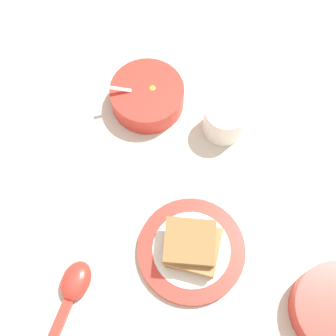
{
  "coord_description": "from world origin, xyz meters",
  "views": [
    {
      "loc": [
        0.28,
        -0.04,
        0.85
      ],
      "look_at": [
        -0.06,
        -0.06,
        0.02
      ],
      "focal_mm": 50.0,
      "sensor_mm": 36.0,
      "label": 1
    }
  ],
  "objects_px": {
    "toast_sandwich": "(192,246)",
    "drinking_cup": "(224,119)",
    "soup_spoon": "(73,289)",
    "egg_bowl": "(147,96)",
    "toast_plate": "(191,250)"
  },
  "relations": [
    {
      "from": "toast_sandwich",
      "to": "drinking_cup",
      "type": "distance_m",
      "value": 0.26
    },
    {
      "from": "toast_sandwich",
      "to": "soup_spoon",
      "type": "height_order",
      "value": "toast_sandwich"
    },
    {
      "from": "toast_sandwich",
      "to": "drinking_cup",
      "type": "xyz_separation_m",
      "value": [
        -0.26,
        0.05,
        -0.0
      ]
    },
    {
      "from": "drinking_cup",
      "to": "soup_spoon",
      "type": "bearing_deg",
      "value": -37.58
    },
    {
      "from": "egg_bowl",
      "to": "soup_spoon",
      "type": "distance_m",
      "value": 0.4
    },
    {
      "from": "toast_sandwich",
      "to": "drinking_cup",
      "type": "height_order",
      "value": "drinking_cup"
    },
    {
      "from": "toast_plate",
      "to": "toast_sandwich",
      "type": "bearing_deg",
      "value": 148.72
    },
    {
      "from": "soup_spoon",
      "to": "drinking_cup",
      "type": "relative_size",
      "value": 2.11
    },
    {
      "from": "toast_plate",
      "to": "soup_spoon",
      "type": "bearing_deg",
      "value": -68.53
    },
    {
      "from": "toast_sandwich",
      "to": "egg_bowl",
      "type": "bearing_deg",
      "value": -161.65
    },
    {
      "from": "soup_spoon",
      "to": "drinking_cup",
      "type": "xyz_separation_m",
      "value": [
        -0.34,
        0.26,
        0.02
      ]
    },
    {
      "from": "egg_bowl",
      "to": "toast_sandwich",
      "type": "relative_size",
      "value": 1.48
    },
    {
      "from": "toast_sandwich",
      "to": "soup_spoon",
      "type": "distance_m",
      "value": 0.22
    },
    {
      "from": "toast_plate",
      "to": "drinking_cup",
      "type": "distance_m",
      "value": 0.26
    },
    {
      "from": "toast_plate",
      "to": "egg_bowl",
      "type": "bearing_deg",
      "value": -161.81
    }
  ]
}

